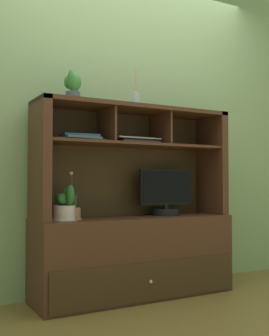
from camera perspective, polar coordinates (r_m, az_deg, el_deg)
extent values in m
cube|color=brown|center=(3.27, 0.00, -16.96)|extent=(6.00, 6.00, 0.02)
cube|color=#88A470|center=(3.43, -2.00, 7.49)|extent=(6.00, 0.02, 2.80)
cube|color=#4A291A|center=(3.21, 0.00, -11.76)|extent=(1.50, 0.43, 0.58)
cube|color=#3B2816|center=(3.05, 2.08, -14.93)|extent=(1.44, 0.01, 0.27)
sphere|color=silver|center=(3.04, 2.20, -14.98)|extent=(0.02, 0.02, 0.02)
cube|color=#4A291A|center=(2.89, -12.60, 1.14)|extent=(0.06, 0.36, 0.82)
cube|color=#4A291A|center=(3.57, 10.18, 0.55)|extent=(0.06, 0.36, 0.82)
cube|color=#3B2816|center=(3.32, -1.43, 0.45)|extent=(1.44, 0.02, 0.79)
cube|color=#4A291A|center=(3.21, 0.00, 7.87)|extent=(1.50, 0.36, 0.03)
cube|color=#4A291A|center=(3.17, 0.00, 3.10)|extent=(1.38, 0.33, 0.02)
cube|color=#4A291A|center=(3.08, -3.76, 5.70)|extent=(0.02, 0.31, 0.24)
cube|color=#4A291A|center=(3.30, 3.51, 5.20)|extent=(0.02, 0.31, 0.24)
cylinder|color=black|center=(3.33, 4.24, -5.87)|extent=(0.20, 0.20, 0.05)
cylinder|color=black|center=(3.33, 4.24, -5.16)|extent=(0.04, 0.04, 0.03)
cube|color=black|center=(3.33, 4.23, -2.55)|extent=(0.46, 0.03, 0.27)
cube|color=black|center=(3.31, 4.38, -2.55)|extent=(0.43, 0.00, 0.24)
cylinder|color=#B16B4F|center=(2.98, -8.37, -6.05)|extent=(0.12, 0.12, 0.08)
cylinder|color=#B16B4F|center=(2.99, -8.37, -6.75)|extent=(0.14, 0.14, 0.01)
cylinder|color=#4C6B38|center=(2.98, -8.35, -2.99)|extent=(0.02, 0.02, 0.24)
sphere|color=silver|center=(2.99, -8.74, -2.98)|extent=(0.03, 0.03, 0.03)
sphere|color=silver|center=(2.96, -8.48, -0.71)|extent=(0.03, 0.03, 0.03)
ellipsoid|color=#346833|center=(2.98, -7.98, -4.69)|extent=(0.04, 0.05, 0.10)
ellipsoid|color=#346833|center=(2.99, -8.11, -4.67)|extent=(0.05, 0.06, 0.12)
cylinder|color=beige|center=(2.92, -9.41, -5.95)|extent=(0.15, 0.15, 0.10)
cylinder|color=beige|center=(2.92, -9.41, -6.85)|extent=(0.17, 0.17, 0.01)
ellipsoid|color=#28692B|center=(2.92, -8.92, -3.67)|extent=(0.07, 0.07, 0.11)
ellipsoid|color=#28692B|center=(2.96, -9.46, -4.45)|extent=(0.05, 0.08, 0.11)
ellipsoid|color=#28692B|center=(2.93, -10.09, -4.04)|extent=(0.04, 0.08, 0.06)
ellipsoid|color=#28692B|center=(2.90, -9.58, -4.06)|extent=(0.07, 0.04, 0.07)
ellipsoid|color=#28692B|center=(2.88, -8.61, -3.57)|extent=(0.06, 0.07, 0.13)
cube|color=#3F3039|center=(3.22, 0.07, 3.39)|extent=(0.32, 0.24, 0.02)
cube|color=#705962|center=(3.24, -0.06, 3.68)|extent=(0.29, 0.18, 0.01)
cube|color=beige|center=(3.23, -0.17, 3.90)|extent=(0.37, 0.24, 0.01)
cube|color=#32313F|center=(3.24, -0.05, 4.04)|extent=(0.30, 0.18, 0.01)
cube|color=#273941|center=(3.00, -7.69, 3.70)|extent=(0.36, 0.27, 0.01)
cube|color=slate|center=(2.99, -7.49, 3.97)|extent=(0.27, 0.24, 0.02)
cube|color=#2B5182|center=(3.00, -7.38, 4.28)|extent=(0.27, 0.21, 0.02)
cylinder|color=#ACBABC|center=(3.20, 0.19, 9.00)|extent=(0.06, 0.06, 0.09)
cylinder|color=#ACBABC|center=(3.21, 0.19, 9.98)|extent=(0.03, 0.03, 0.02)
cylinder|color=tan|center=(3.23, 0.25, 11.55)|extent=(0.00, 0.04, 0.20)
cylinder|color=tan|center=(3.24, 0.17, 11.54)|extent=(0.04, 0.01, 0.20)
cylinder|color=tan|center=(3.23, 0.11, 11.55)|extent=(0.03, 0.03, 0.20)
cylinder|color=tan|center=(3.23, 0.15, 11.57)|extent=(0.03, 0.04, 0.20)
cylinder|color=tan|center=(3.23, 0.24, 11.57)|extent=(0.04, 0.02, 0.20)
cylinder|color=#465258|center=(3.02, -8.24, 9.44)|extent=(0.10, 0.10, 0.07)
cylinder|color=#465258|center=(3.01, -8.24, 8.90)|extent=(0.12, 0.12, 0.01)
ellipsoid|color=#337230|center=(3.05, -7.85, 11.30)|extent=(0.07, 0.06, 0.11)
ellipsoid|color=#337230|center=(3.06, -8.17, 10.96)|extent=(0.04, 0.06, 0.13)
ellipsoid|color=#337230|center=(3.05, -8.75, 11.31)|extent=(0.07, 0.06, 0.10)
ellipsoid|color=#337230|center=(3.02, -8.50, 11.62)|extent=(0.05, 0.06, 0.14)
ellipsoid|color=#337230|center=(3.02, -8.01, 11.15)|extent=(0.07, 0.04, 0.12)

